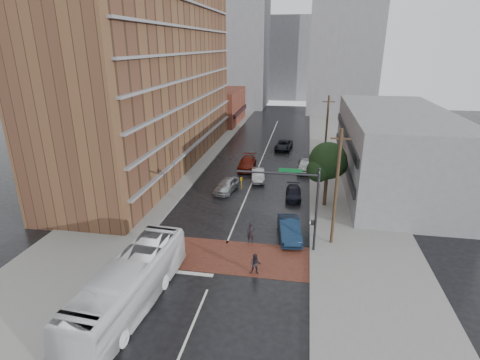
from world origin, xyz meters
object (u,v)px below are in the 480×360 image
(transit_bus, at_px, (129,285))
(car_parked_near, at_px, (289,229))
(pedestrian_a, at_px, (251,233))
(suv_travel, at_px, (284,145))
(pedestrian_b, at_px, (256,264))
(car_parked_mid, at_px, (293,193))
(car_travel_c, at_px, (247,163))
(car_parked_far, at_px, (305,165))
(car_travel_a, at_px, (227,185))
(car_travel_b, at_px, (258,175))

(transit_bus, relative_size, car_parked_near, 2.38)
(pedestrian_a, xyz_separation_m, suv_travel, (0.78, 30.93, -0.24))
(pedestrian_a, relative_size, suv_travel, 0.37)
(pedestrian_a, bearing_deg, suv_travel, 79.07)
(pedestrian_b, xyz_separation_m, car_parked_mid, (2.17, 15.10, -0.22))
(suv_travel, bearing_deg, car_travel_c, -106.30)
(car_parked_far, bearing_deg, car_travel_a, -132.52)
(car_travel_c, height_order, suv_travel, car_travel_c)
(pedestrian_b, relative_size, car_travel_a, 0.35)
(pedestrian_b, height_order, car_parked_far, pedestrian_b)
(pedestrian_b, bearing_deg, car_parked_mid, 77.45)
(car_parked_near, height_order, car_parked_mid, car_parked_near)
(car_travel_c, height_order, car_parked_mid, car_travel_c)
(transit_bus, xyz_separation_m, pedestrian_b, (7.40, 5.09, -0.84))
(transit_bus, height_order, car_travel_a, transit_bus)
(suv_travel, xyz_separation_m, car_parked_mid, (2.38, -20.32, -0.12))
(pedestrian_b, relative_size, car_travel_c, 0.31)
(car_parked_near, distance_m, car_parked_far, 18.97)
(pedestrian_b, xyz_separation_m, car_travel_a, (-5.51, 15.77, -0.03))
(car_travel_b, bearing_deg, transit_bus, -109.21)
(pedestrian_a, bearing_deg, car_travel_c, 90.41)
(transit_bus, distance_m, car_travel_c, 29.83)
(pedestrian_a, distance_m, car_parked_mid, 11.07)
(pedestrian_a, bearing_deg, car_travel_b, 85.75)
(transit_bus, xyz_separation_m, suv_travel, (7.19, 40.52, -0.94))
(car_travel_a, relative_size, car_travel_b, 1.06)
(car_travel_a, distance_m, car_parked_near, 12.45)
(car_travel_c, xyz_separation_m, car_parked_far, (7.76, 0.32, 0.03))
(car_parked_mid, bearing_deg, suv_travel, 94.22)
(suv_travel, bearing_deg, pedestrian_a, -86.17)
(pedestrian_a, distance_m, car_parked_near, 3.48)
(pedestrian_a, height_order, car_travel_a, pedestrian_a)
(car_parked_near, bearing_deg, transit_bus, -139.96)
(transit_bus, relative_size, car_travel_c, 2.23)
(car_travel_a, bearing_deg, suv_travel, 84.85)
(car_travel_b, height_order, suv_travel, suv_travel)
(pedestrian_a, bearing_deg, car_parked_near, 15.46)
(car_travel_b, height_order, car_parked_far, car_parked_far)
(transit_bus, bearing_deg, car_parked_near, 53.07)
(car_travel_a, xyz_separation_m, car_parked_far, (8.78, 9.14, 0.02))
(pedestrian_a, xyz_separation_m, car_travel_b, (-1.44, 15.68, -0.24))
(suv_travel, height_order, car_parked_mid, suv_travel)
(car_travel_b, height_order, car_parked_mid, car_travel_b)
(car_travel_a, bearing_deg, car_travel_c, 93.37)
(pedestrian_a, xyz_separation_m, car_parked_mid, (3.15, 10.60, -0.36))
(car_travel_c, bearing_deg, car_parked_mid, -56.32)
(car_parked_near, relative_size, car_parked_mid, 1.21)
(pedestrian_b, bearing_deg, car_parked_far, 78.15)
(car_parked_near, distance_m, car_parked_mid, 9.14)
(car_travel_a, xyz_separation_m, suv_travel, (5.30, 19.65, -0.06))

